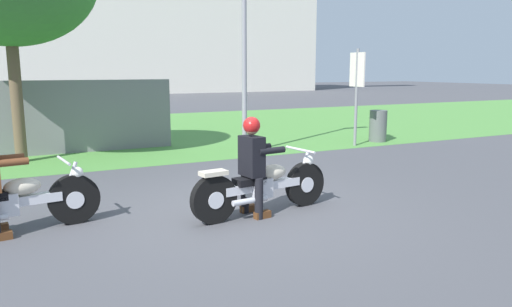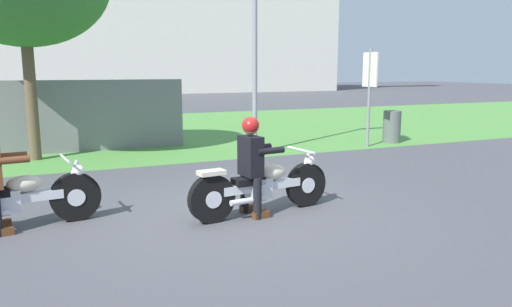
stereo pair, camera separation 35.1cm
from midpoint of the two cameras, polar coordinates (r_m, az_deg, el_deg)
The scene contains 10 objects.
ground at distance 7.01m, azimuth -3.73°, elevation -7.12°, with size 120.00×120.00×0.00m, color #4C4C51.
grass_verge at distance 16.47m, azimuth -17.28°, elevation 2.33°, with size 60.00×12.00×0.01m, color #549342.
stadium_facade at distance 44.91m, azimuth -28.13°, elevation 14.71°, with size 54.55×8.00×13.38m, color silver.
motorcycle_lead at distance 6.88m, azimuth -0.66°, elevation -3.95°, with size 2.24×0.67×0.89m.
rider_lead at distance 6.71m, azimuth -1.88°, elevation -0.61°, with size 0.59×0.51×1.41m.
motorcycle_follow at distance 6.86m, azimuth -28.60°, elevation -5.21°, with size 2.25×0.67×0.89m.
streetlight_pole at distance 11.99m, azimuth -1.79°, elevation 17.71°, with size 0.96×0.20×5.91m.
trash_can at distance 14.23m, azimuth 13.58°, elevation 3.19°, with size 0.49×0.49×0.90m, color #595E5B.
sign_banner at distance 13.22m, azimuth 11.13°, elevation 8.32°, with size 0.08×0.60×2.60m.
fence_segment at distance 12.72m, azimuth -26.32°, elevation 3.70°, with size 7.00×0.06×1.80m, color slate.
Camera 1 is at (-2.73, -6.11, 2.05)m, focal length 33.74 mm.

